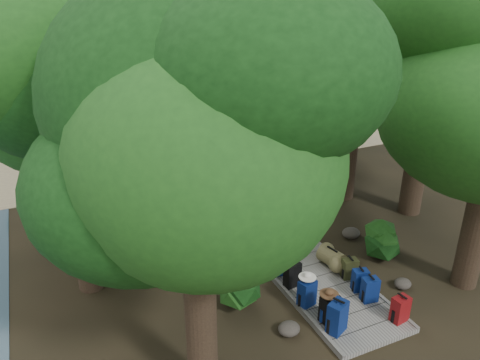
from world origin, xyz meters
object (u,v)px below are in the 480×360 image
backpack_left_c (307,292)px  backpack_right_b (370,288)px  lone_suitcase_on_sand (188,140)px  backpack_right_a (400,308)px  backpack_right_d (350,267)px  backpack_left_d (280,263)px  kayak (117,140)px  sun_lounger (237,120)px  backpack_left_a (337,315)px  backpack_left_b (329,307)px  suitcase_on_boardwalk (292,275)px  backpack_right_c (360,279)px  duffel_right_khaki (332,257)px

backpack_left_c → backpack_right_b: backpack_left_c is taller
lone_suitcase_on_sand → backpack_right_a: bearing=-105.1°
backpack_right_b → backpack_right_d: 0.95m
backpack_left_d → kayak: (-1.72, 12.03, -0.23)m
kayak → backpack_right_b: bearing=-100.1°
backpack_right_d → sun_lounger: bearing=88.0°
backpack_right_a → sun_lounger: bearing=71.4°
backpack_left_a → backpack_left_b: 0.36m
backpack_left_b → backpack_right_a: bearing=-37.7°
suitcase_on_boardwalk → kayak: bearing=88.6°
backpack_left_b → lone_suitcase_on_sand: 12.15m
suitcase_on_boardwalk → sun_lounger: size_ratio=0.36×
backpack_left_c → backpack_right_a: size_ratio=1.08×
backpack_left_b → backpack_right_c: backpack_left_b is taller
backpack_left_c → duffel_right_khaki: (1.44, 1.10, -0.13)m
backpack_left_a → lone_suitcase_on_sand: (0.92, 12.47, -0.14)m
backpack_left_a → lone_suitcase_on_sand: size_ratio=1.12×
backpack_right_d → backpack_left_b: bearing=-130.6°
backpack_right_b → suitcase_on_boardwalk: (-1.34, 1.22, -0.02)m
backpack_right_d → backpack_right_b: bearing=-87.7°
backpack_left_a → suitcase_on_boardwalk: size_ratio=1.28×
backpack_right_b → sun_lounger: backpack_right_b is taller
backpack_right_a → lone_suitcase_on_sand: bearing=84.6°
backpack_left_c → suitcase_on_boardwalk: backpack_left_c is taller
backpack_right_c → kayak: 13.78m
backpack_right_b → backpack_right_c: size_ratio=1.08×
backpack_left_c → sun_lounger: bearing=57.8°
backpack_right_b → duffel_right_khaki: 1.57m
backpack_right_a → suitcase_on_boardwalk: backpack_right_a is taller
backpack_right_a → backpack_right_d: backpack_right_a is taller
backpack_right_c → duffel_right_khaki: bearing=103.9°
backpack_left_d → backpack_right_a: (1.52, -2.62, 0.03)m
backpack_left_d → backpack_left_b: bearing=-78.6°
backpack_right_b → kayak: backpack_right_b is taller
suitcase_on_boardwalk → backpack_right_a: bearing=-63.2°
backpack_right_b → backpack_right_d: size_ratio=1.16×
backpack_left_b → sun_lounger: backpack_left_b is taller
duffel_right_khaki → backpack_right_c: bearing=-101.6°
backpack_right_c → backpack_right_b: bearing=-82.1°
backpack_left_d → duffel_right_khaki: backpack_left_d is taller
backpack_right_a → backpack_right_d: (-0.02, 1.76, -0.05)m
backpack_right_c → backpack_right_d: 0.53m
duffel_right_khaki → backpack_right_d: bearing=-93.2°
backpack_left_c → suitcase_on_boardwalk: bearing=71.2°
backpack_left_d → backpack_right_a: bearing=-52.1°
backpack_right_b → lone_suitcase_on_sand: 11.95m
backpack_left_d → lone_suitcase_on_sand: size_ratio=0.83×
backpack_left_c → sun_lounger: 14.35m
backpack_left_d → sun_lounger: backpack_left_d is taller
suitcase_on_boardwalk → backpack_right_d: bearing=-20.1°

